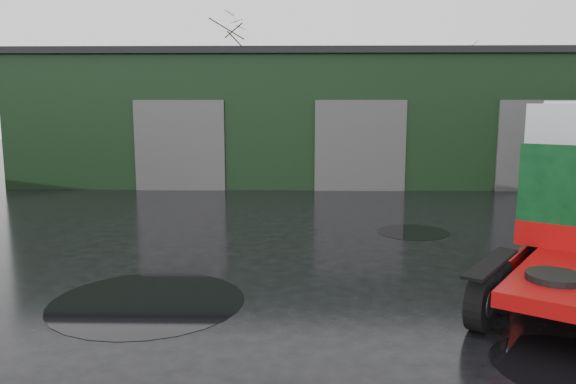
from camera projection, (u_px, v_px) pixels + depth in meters
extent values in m
plane|color=black|center=(333.00, 297.00, 11.30)|extent=(100.00, 100.00, 0.00)
cube|color=black|center=(349.00, 119.00, 30.54)|extent=(32.00, 12.00, 6.00)
cube|color=black|center=(350.00, 60.00, 30.05)|extent=(32.40, 12.40, 0.30)
cylinder|color=black|center=(148.00, 301.00, 11.03)|extent=(3.81, 3.81, 0.01)
cylinder|color=black|center=(413.00, 232.00, 16.96)|extent=(2.18, 2.18, 0.01)
cylinder|color=black|center=(570.00, 366.00, 8.31)|extent=(2.28, 2.28, 0.01)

